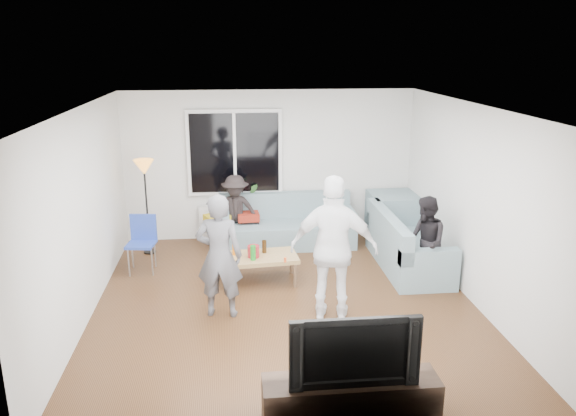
{
  "coord_description": "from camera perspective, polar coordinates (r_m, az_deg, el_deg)",
  "views": [
    {
      "loc": [
        -0.67,
        -6.82,
        3.33
      ],
      "look_at": [
        0.1,
        0.6,
        1.15
      ],
      "focal_mm": 35.0,
      "sensor_mm": 36.0,
      "label": 1
    }
  ],
  "objects": [
    {
      "name": "window_glass",
      "position": [
        9.63,
        -5.43,
        5.58
      ],
      "size": [
        1.5,
        0.02,
        1.35
      ],
      "primitive_type": "cube",
      "color": "black",
      "rests_on": "window_frame"
    },
    {
      "name": "wall_back",
      "position": [
        9.82,
        -1.89,
        4.37
      ],
      "size": [
        5.0,
        0.04,
        2.6
      ],
      "primitive_type": "cube",
      "color": "silver",
      "rests_on": "ground"
    },
    {
      "name": "spectator_back",
      "position": [
        9.51,
        -5.35,
        -0.32
      ],
      "size": [
        0.85,
        0.55,
        1.24
      ],
      "primitive_type": "imported",
      "rotation": [
        0.0,
        0.0,
        -0.12
      ],
      "color": "black",
      "rests_on": "floor"
    },
    {
      "name": "side_chair",
      "position": [
        8.73,
        -14.7,
        -3.65
      ],
      "size": [
        0.45,
        0.45,
        0.86
      ],
      "primitive_type": null,
      "rotation": [
        0.0,
        0.0,
        -0.14
      ],
      "color": "#2843AD",
      "rests_on": "floor"
    },
    {
      "name": "cushion_red",
      "position": [
        9.58,
        -4.06,
        -0.87
      ],
      "size": [
        0.38,
        0.32,
        0.13
      ],
      "primitive_type": "cube",
      "rotation": [
        0.0,
        0.0,
        0.06
      ],
      "color": "maroon",
      "rests_on": "sofa_back_section"
    },
    {
      "name": "player_right",
      "position": [
        6.91,
        4.7,
        -4.16
      ],
      "size": [
        1.16,
        0.69,
        1.84
      ],
      "primitive_type": "imported",
      "rotation": [
        0.0,
        0.0,
        2.9
      ],
      "color": "white",
      "rests_on": "floor"
    },
    {
      "name": "floor_lamp",
      "position": [
        9.39,
        -14.15,
        0.04
      ],
      "size": [
        0.32,
        0.32,
        1.56
      ],
      "primitive_type": null,
      "color": "orange",
      "rests_on": "floor"
    },
    {
      "name": "floor",
      "position": [
        7.63,
        -0.29,
        -9.77
      ],
      "size": [
        5.0,
        5.5,
        0.04
      ],
      "primitive_type": "cube",
      "color": "#56351C",
      "rests_on": "ground"
    },
    {
      "name": "sofa_corner",
      "position": [
        9.94,
        10.74,
        -0.98
      ],
      "size": [
        0.85,
        0.85,
        0.85
      ],
      "primitive_type": "cube",
      "color": "gray",
      "rests_on": "floor"
    },
    {
      "name": "player_left",
      "position": [
        7.05,
        -6.99,
        -4.86
      ],
      "size": [
        0.64,
        0.47,
        1.6
      ],
      "primitive_type": "imported",
      "rotation": [
        0.0,
        0.0,
        2.98
      ],
      "color": "#505055",
      "rests_on": "floor"
    },
    {
      "name": "sofa_right_section",
      "position": [
        8.84,
        12.17,
        -3.28
      ],
      "size": [
        2.0,
        0.85,
        0.85
      ],
      "primitive_type": null,
      "rotation": [
        0.0,
        0.0,
        1.57
      ],
      "color": "gray",
      "rests_on": "floor"
    },
    {
      "name": "cushion_yellow",
      "position": [
        9.5,
        -7.23,
        -1.1
      ],
      "size": [
        0.48,
        0.45,
        0.14
      ],
      "primitive_type": "cube",
      "rotation": [
        0.0,
        0.0,
        0.44
      ],
      "color": "gold",
      "rests_on": "sofa_back_section"
    },
    {
      "name": "wall_right",
      "position": [
        7.79,
        18.47,
        0.34
      ],
      "size": [
        0.04,
        5.5,
        2.6
      ],
      "primitive_type": "cube",
      "color": "silver",
      "rests_on": "ground"
    },
    {
      "name": "tv_console",
      "position": [
        5.42,
        6.36,
        -18.87
      ],
      "size": [
        1.6,
        0.4,
        0.44
      ],
      "primitive_type": "cube",
      "color": "#312318",
      "rests_on": "floor"
    },
    {
      "name": "potted_plant",
      "position": [
        9.77,
        -3.67,
        1.36
      ],
      "size": [
        0.24,
        0.21,
        0.39
      ],
      "primitive_type": "imported",
      "rotation": [
        0.0,
        0.0,
        0.16
      ],
      "color": "#346428",
      "rests_on": "radiator"
    },
    {
      "name": "window_frame",
      "position": [
        9.67,
        -5.44,
        5.63
      ],
      "size": [
        1.62,
        0.06,
        1.47
      ],
      "primitive_type": "cube",
      "color": "white",
      "rests_on": "wall_back"
    },
    {
      "name": "pitcher",
      "position": [
        8.06,
        -3.53,
        -4.42
      ],
      "size": [
        0.17,
        0.17,
        0.17
      ],
      "primitive_type": "cylinder",
      "color": "maroon",
      "rests_on": "coffee_table"
    },
    {
      "name": "ceiling",
      "position": [
        6.89,
        -0.32,
        10.38
      ],
      "size": [
        5.0,
        5.5,
        0.04
      ],
      "primitive_type": "cube",
      "color": "white",
      "rests_on": "ground"
    },
    {
      "name": "spectator_right",
      "position": [
        8.13,
        13.78,
        -3.4
      ],
      "size": [
        0.5,
        0.64,
        1.31
      ],
      "primitive_type": "imported",
      "rotation": [
        0.0,
        0.0,
        -1.57
      ],
      "color": "black",
      "rests_on": "floor"
    },
    {
      "name": "radiator",
      "position": [
        9.94,
        -5.24,
        -1.46
      ],
      "size": [
        1.3,
        0.12,
        0.62
      ],
      "primitive_type": "cube",
      "color": "silver",
      "rests_on": "floor"
    },
    {
      "name": "bottle_b",
      "position": [
        7.94,
        -3.57,
        -4.57
      ],
      "size": [
        0.08,
        0.08,
        0.21
      ],
      "primitive_type": "cylinder",
      "color": "#167D1F",
      "rests_on": "coffee_table"
    },
    {
      "name": "wall_left",
      "position": [
        7.35,
        -20.26,
        -0.78
      ],
      "size": [
        0.04,
        5.5,
        2.6
      ],
      "primitive_type": "cube",
      "color": "silver",
      "rests_on": "ground"
    },
    {
      "name": "sofa_back_section",
      "position": [
        9.58,
        -0.15,
        -1.34
      ],
      "size": [
        2.3,
        0.85,
        0.85
      ],
      "primitive_type": null,
      "color": "gray",
      "rests_on": "floor"
    },
    {
      "name": "wall_front",
      "position": [
        4.58,
        3.16,
        -10.08
      ],
      "size": [
        5.0,
        0.04,
        2.6
      ],
      "primitive_type": "cube",
      "color": "silver",
      "rests_on": "ground"
    },
    {
      "name": "bottle_a",
      "position": [
        8.15,
        -5.44,
        -3.98
      ],
      "size": [
        0.07,
        0.07,
        0.24
      ],
      "primitive_type": "cylinder",
      "color": "orange",
      "rests_on": "coffee_table"
    },
    {
      "name": "bottle_c",
      "position": [
        8.2,
        -2.43,
        -3.94
      ],
      "size": [
        0.07,
        0.07,
        0.19
      ],
      "primitive_type": "cylinder",
      "color": "black",
      "rests_on": "coffee_table"
    },
    {
      "name": "coffee_table",
      "position": [
        8.2,
        -2.96,
        -6.17
      ],
      "size": [
        1.15,
        0.7,
        0.4
      ],
      "primitive_type": "cube",
      "rotation": [
        0.0,
        0.0,
        0.09
      ],
      "color": "#A88851",
      "rests_on": "floor"
    },
    {
      "name": "window_mullion",
      "position": [
        9.62,
        -5.43,
        5.57
      ],
      "size": [
        0.05,
        0.03,
        1.35
      ],
      "primitive_type": "cube",
      "color": "white",
      "rests_on": "window_frame"
    },
    {
      "name": "vase",
      "position": [
        9.79,
        -6.24,
        0.72
      ],
      "size": [
        0.21,
        0.21,
        0.19
      ],
      "primitive_type": "imported",
      "rotation": [
        0.0,
        0.0,
        -0.15
      ],
      "color": "white",
      "rests_on": "radiator"
    },
    {
      "name": "television",
      "position": [
        5.12,
        6.55,
        -13.81
      ],
      "size": [
        1.16,
        0.15,
        0.67
      ],
      "primitive_type": "imported",
      "color": "black",
      "rests_on": "tv_console"
    }
  ]
}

